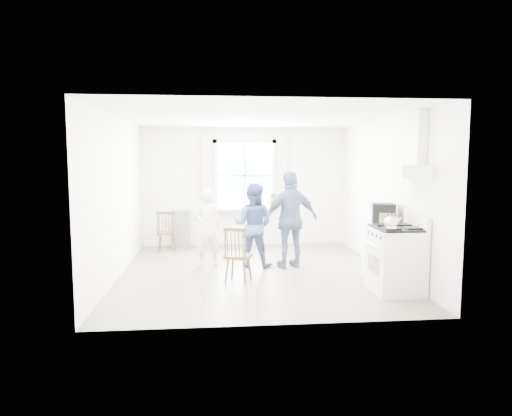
{
  "coord_description": "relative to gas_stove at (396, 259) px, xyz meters",
  "views": [
    {
      "loc": [
        -0.72,
        -7.57,
        1.93
      ],
      "look_at": [
        0.03,
        0.2,
        1.07
      ],
      "focal_mm": 32.0,
      "sensor_mm": 36.0,
      "label": 1
    }
  ],
  "objects": [
    {
      "name": "low_cabinet",
      "position": [
        0.07,
        0.7,
        -0.03
      ],
      "size": [
        0.5,
        0.55,
        0.9
      ],
      "primitive_type": "cube",
      "color": "white",
      "rests_on": "ground"
    },
    {
      "name": "gas_stove",
      "position": [
        0.0,
        0.0,
        0.0
      ],
      "size": [
        0.68,
        0.76,
        1.12
      ],
      "color": "silver",
      "rests_on": "ground"
    },
    {
      "name": "cardboard_box",
      "position": [
        0.09,
        0.56,
        0.51
      ],
      "size": [
        0.33,
        0.27,
        0.18
      ],
      "primitive_type": "cube",
      "rotation": [
        0.0,
        0.0,
        -0.31
      ],
      "color": "olive",
      "rests_on": "low_cabinet"
    },
    {
      "name": "shelf_unit",
      "position": [
        -3.31,
        3.68,
        -0.08
      ],
      "size": [
        0.4,
        0.3,
        0.8
      ],
      "primitive_type": "cube",
      "color": "slate",
      "rests_on": "ground"
    },
    {
      "name": "room_shell",
      "position": [
        -1.91,
        1.35,
        0.82
      ],
      "size": [
        4.62,
        5.12,
        2.64
      ],
      "color": "gray",
      "rests_on": "ground"
    },
    {
      "name": "person_right",
      "position": [
        -1.26,
        1.61,
        0.37
      ],
      "size": [
        1.22,
        1.22,
        1.71
      ],
      "primitive_type": "imported",
      "rotation": [
        0.0,
        0.0,
        3.39
      ],
      "color": "navy",
      "rests_on": "ground"
    },
    {
      "name": "window_assembly",
      "position": [
        -1.91,
        3.8,
        0.98
      ],
      "size": [
        1.88,
        0.24,
        1.7
      ],
      "color": "white",
      "rests_on": "room_shell"
    },
    {
      "name": "stereo_stack",
      "position": [
        0.08,
        0.74,
        0.57
      ],
      "size": [
        0.42,
        0.4,
        0.31
      ],
      "color": "black",
      "rests_on": "low_cabinet"
    },
    {
      "name": "potted_plant",
      "position": [
        -1.31,
        3.71,
        0.53
      ],
      "size": [
        0.22,
        0.22,
        0.32
      ],
      "primitive_type": "imported",
      "rotation": [
        0.0,
        0.0,
        -0.32
      ],
      "color": "#367B3F",
      "rests_on": "window_assembly"
    },
    {
      "name": "person_mid",
      "position": [
        -1.91,
        1.78,
        0.26
      ],
      "size": [
        0.93,
        0.93,
        1.49
      ],
      "primitive_type": "imported",
      "rotation": [
        0.0,
        0.0,
        2.78
      ],
      "color": "#485885",
      "rests_on": "ground"
    },
    {
      "name": "windsor_chair_b",
      "position": [
        -2.26,
        0.7,
        0.05
      ],
      "size": [
        0.48,
        0.47,
        0.88
      ],
      "color": "#4E3419",
      "rests_on": "ground"
    },
    {
      "name": "windsor_chair_a",
      "position": [
        -3.57,
        3.1,
        0.04
      ],
      "size": [
        0.37,
        0.36,
        0.87
      ],
      "color": "#4E3419",
      "rests_on": "ground"
    },
    {
      "name": "kettle",
      "position": [
        -0.17,
        -0.22,
        0.56
      ],
      "size": [
        0.2,
        0.2,
        0.28
      ],
      "color": "silver",
      "rests_on": "gas_stove"
    },
    {
      "name": "person_left",
      "position": [
        -2.73,
        1.82,
        0.21
      ],
      "size": [
        0.62,
        0.62,
        1.4
      ],
      "primitive_type": "imported",
      "rotation": [
        0.0,
        0.0,
        3.38
      ],
      "color": "white",
      "rests_on": "ground"
    },
    {
      "name": "range_hood",
      "position": [
        0.16,
        -0.0,
        1.42
      ],
      "size": [
        0.45,
        0.76,
        0.94
      ],
      "color": "white",
      "rests_on": "room_shell"
    }
  ]
}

